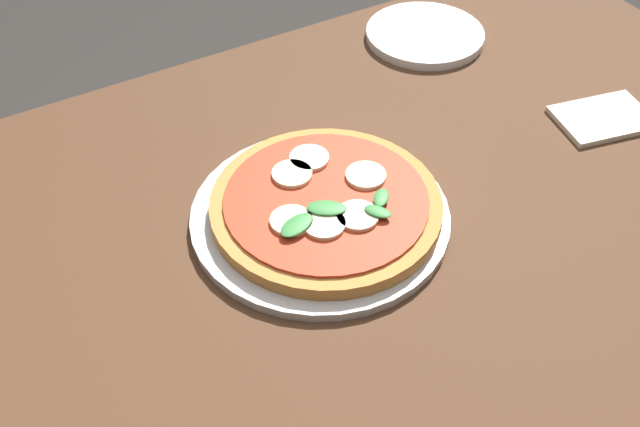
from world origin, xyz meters
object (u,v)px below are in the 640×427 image
Objects in this scene: plate_white at (425,35)px; napkin at (603,118)px; serving_tray at (320,216)px; pizza at (326,205)px; dining_table at (291,290)px.

plate_white is 0.31m from napkin.
pizza is (-0.01, 0.00, 0.02)m from serving_tray.
serving_tray is at bearing -3.89° from napkin.
dining_table is 11.82× the size of napkin.
napkin is at bearing 106.28° from plate_white.
serving_tray reaches higher than napkin.
pizza reaches higher than plate_white.
pizza is at bearing -173.79° from dining_table.
dining_table is at bearing -2.53° from napkin.
serving_tray is 0.44m from plate_white.
pizza is 0.44m from plate_white.
dining_table is 8.18× the size of plate_white.
serving_tray is at bearing -19.52° from pizza.
napkin reaches higher than dining_table.
plate_white is (-0.40, -0.28, 0.10)m from dining_table.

